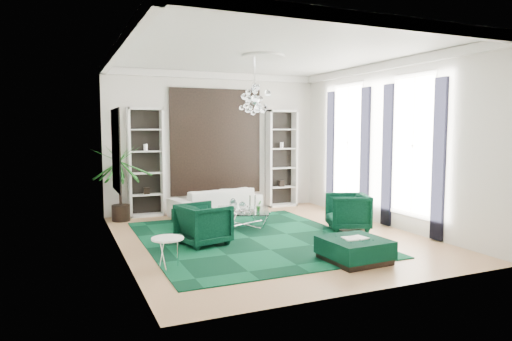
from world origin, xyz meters
name	(u,v)px	position (x,y,z in m)	size (l,w,h in m)	color
floor	(269,237)	(0.00, 0.00, -0.01)	(6.00, 7.00, 0.02)	tan
ceiling	(269,52)	(0.00, 0.00, 3.81)	(6.00, 7.00, 0.02)	white
wall_back	(215,142)	(0.00, 3.51, 1.90)	(6.00, 0.02, 3.80)	silver
wall_front	(378,156)	(0.00, -3.51, 1.90)	(6.00, 0.02, 3.80)	silver
wall_left	(118,149)	(-3.01, 0.00, 1.90)	(0.02, 7.00, 3.80)	silver
wall_right	(386,144)	(3.01, 0.00, 1.90)	(0.02, 7.00, 3.80)	silver
crown_molding	(269,58)	(0.00, 0.00, 3.70)	(6.00, 7.00, 0.18)	white
ceiling_medallion	(263,56)	(0.00, 0.30, 3.77)	(0.90, 0.90, 0.05)	white
tapestry	(216,142)	(0.00, 3.46, 1.90)	(2.50, 0.06, 2.80)	black
shelving_left	(146,162)	(-1.95, 3.31, 1.40)	(0.90, 0.38, 2.80)	white
shelving_right	(282,158)	(1.95, 3.31, 1.40)	(0.90, 0.38, 2.80)	white
painting	(117,150)	(-2.97, 0.60, 1.85)	(0.04, 1.30, 1.60)	black
window_near	(413,146)	(2.99, -0.90, 1.90)	(0.03, 1.10, 2.90)	white
curtain_near_a	(439,160)	(2.96, -1.68, 1.65)	(0.07, 0.30, 3.25)	black
curtain_near_b	(387,155)	(2.96, -0.12, 1.65)	(0.07, 0.30, 3.25)	black
window_far	(348,143)	(2.99, 1.50, 1.90)	(0.03, 1.10, 2.90)	white
curtain_far_a	(365,154)	(2.96, 0.72, 1.65)	(0.07, 0.30, 3.25)	black
curtain_far_b	(330,151)	(2.96, 2.28, 1.65)	(0.07, 0.30, 3.25)	black
rug	(249,238)	(-0.45, 0.01, 0.01)	(4.20, 5.00, 0.02)	black
sofa	(216,201)	(-0.25, 2.79, 0.35)	(2.39, 0.94, 0.70)	silver
armchair_left	(204,224)	(-1.45, -0.09, 0.41)	(0.87, 0.89, 0.81)	black
armchair_right	(348,212)	(1.91, -0.09, 0.41)	(0.87, 0.89, 0.81)	black
coffee_table	(242,219)	(-0.20, 1.01, 0.21)	(1.20, 1.20, 0.41)	white
ottoman_side	(196,219)	(-1.15, 1.48, 0.20)	(0.90, 0.90, 0.40)	black
ottoman_front	(354,250)	(0.58, -2.22, 0.20)	(1.00, 1.00, 0.40)	black
book	(355,238)	(0.58, -2.22, 0.42)	(0.42, 0.28, 0.03)	white
side_table	(168,254)	(-2.43, -1.34, 0.25)	(0.52, 0.52, 0.50)	white
palm	(120,172)	(-2.65, 2.92, 1.20)	(1.50, 1.50, 2.40)	#1E6C20
chandelier	(255,100)	(-0.27, 0.12, 2.85)	(0.80, 0.80, 0.72)	white
table_plant	(259,206)	(0.10, 0.76, 0.53)	(0.13, 0.11, 0.24)	#1E6C20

